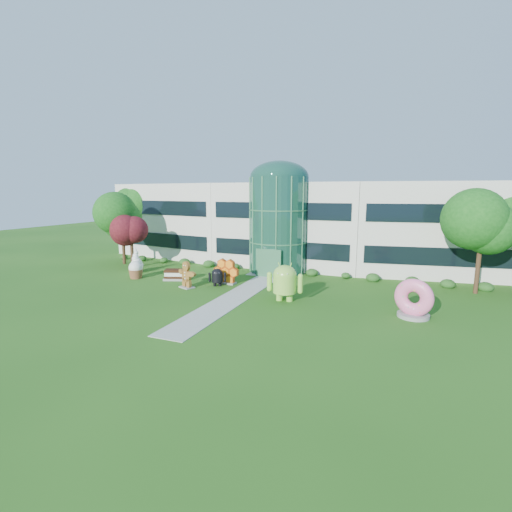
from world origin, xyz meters
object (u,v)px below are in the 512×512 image
at_px(android_black, 217,276).
at_px(donut, 414,298).
at_px(android_green, 285,280).
at_px(gingerbread, 187,274).

xyz_separation_m(android_black, donut, (16.19, -2.39, 0.41)).
relative_size(android_green, android_black, 1.78).
bearing_deg(android_green, android_black, 157.13).
xyz_separation_m(android_green, android_black, (-6.98, 2.07, -0.72)).
distance_m(android_black, gingerbread, 2.71).
bearing_deg(android_black, gingerbread, -167.65).
height_order(android_green, android_black, android_green).
bearing_deg(gingerbread, donut, 20.32).
height_order(android_green, gingerbread, android_green).
bearing_deg(gingerbread, android_black, 58.59).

